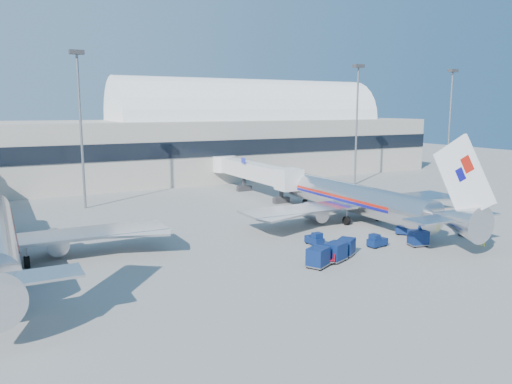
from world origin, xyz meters
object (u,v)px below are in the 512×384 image
barrier_far (452,211)px  cart_train_a (346,247)px  mast_far_east (451,107)px  tug_lead (377,241)px  cart_train_b (336,251)px  barrier_near (417,215)px  tug_left (315,239)px  cart_solo_far (468,229)px  mast_east (357,107)px  airliner_main (358,199)px  cart_train_c (318,257)px  ramp_worker (483,238)px  jetbridge_near (250,170)px  cart_open_red (323,260)px  tug_right (405,229)px  barrier_mid (435,213)px  mast_west (80,106)px  cart_solo_near (418,238)px

barrier_far → cart_train_a: (-25.52, -9.10, 0.47)m
mast_far_east → tug_lead: 64.12m
cart_train_b → barrier_near: bearing=3.5°
tug_left → cart_solo_far: (17.73, -5.00, 0.17)m
mast_east → barrier_far: size_ratio=7.53×
airliner_main → cart_train_c: airliner_main is taller
tug_left → cart_train_b: size_ratio=0.89×
barrier_near → tug_lead: bearing=-150.1°
ramp_worker → tug_left: bearing=50.9°
jetbridge_near → tug_lead: (-3.68, -36.90, -3.27)m
airliner_main → jetbridge_near: bearing=95.2°
jetbridge_near → airliner_main: bearing=-84.8°
mast_far_east → cart_open_red: (-59.60, -38.30, -14.40)m
tug_right → cart_solo_far: bearing=21.8°
airliner_main → cart_train_c: size_ratio=14.14×
jetbridge_near → tug_right: jetbridge_near is taller
mast_far_east → tug_left: 66.68m
cart_solo_far → mast_far_east: bearing=51.9°
cart_train_b → ramp_worker: 17.56m
barrier_mid → tug_lead: tug_lead is taller
mast_east → cart_train_b: (-33.03, -38.18, -13.81)m
cart_solo_far → airliner_main: bearing=125.4°
cart_open_red → ramp_worker: ramp_worker is taller
cart_open_red → mast_west: bearing=130.3°
jetbridge_near → cart_train_b: size_ratio=10.84×
mast_far_east → mast_west: bearing=180.0°
barrier_mid → cart_train_c: size_ratio=1.14×
mast_east → tug_left: mast_east is taller
jetbridge_near → ramp_worker: (6.69, -41.88, -3.03)m
mast_east → tug_left: bearing=-134.1°
mast_east → barrier_far: mast_east is taller
jetbridge_near → cart_train_a: 38.97m
cart_train_c → jetbridge_near: bearing=43.6°
cart_train_a → cart_solo_near: bearing=-39.9°
airliner_main → barrier_mid: bearing=-12.5°
mast_east → cart_open_red: mast_east is taller
barrier_mid → cart_solo_far: size_ratio=1.56×
cart_train_b → cart_solo_far: 19.27m
mast_far_east → tug_lead: (-51.08, -36.09, -14.14)m
tug_lead → cart_train_a: bearing=-177.0°
mast_east → cart_train_a: size_ratio=9.16×
barrier_mid → cart_train_a: 24.02m
barrier_mid → cart_solo_far: (-5.07, -9.46, 0.38)m
jetbridge_near → ramp_worker: bearing=-80.9°
tug_lead → barrier_mid: bearing=16.3°
barrier_mid → cart_train_c: cart_train_c is taller
cart_train_b → cart_solo_far: size_ratio=1.32×
mast_far_east → tug_lead: bearing=-144.8°
barrier_mid → cart_solo_far: 10.74m
cart_train_c → cart_solo_far: 21.84m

